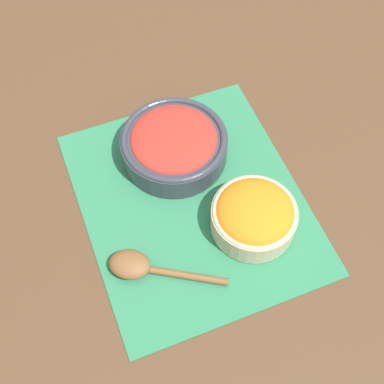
% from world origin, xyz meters
% --- Properties ---
extents(ground_plane, '(3.00, 3.00, 0.00)m').
position_xyz_m(ground_plane, '(0.00, 0.00, 0.00)').
color(ground_plane, '#513823').
extents(placemat, '(0.45, 0.37, 0.00)m').
position_xyz_m(placemat, '(0.00, 0.00, 0.00)').
color(placemat, '#2D7A51').
rests_on(placemat, ground_plane).
extents(tomato_bowl, '(0.19, 0.19, 0.06)m').
position_xyz_m(tomato_bowl, '(-0.10, 0.01, 0.04)').
color(tomato_bowl, '#333842').
rests_on(tomato_bowl, placemat).
extents(carrot_bowl, '(0.14, 0.14, 0.07)m').
position_xyz_m(carrot_bowl, '(0.08, 0.08, 0.04)').
color(carrot_bowl, '#C6B28E').
rests_on(carrot_bowl, placemat).
extents(wooden_spoon, '(0.13, 0.18, 0.03)m').
position_xyz_m(wooden_spoon, '(0.09, -0.13, 0.02)').
color(wooden_spoon, brown).
rests_on(wooden_spoon, placemat).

